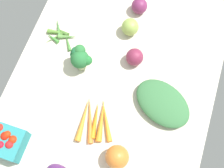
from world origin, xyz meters
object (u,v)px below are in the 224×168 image
red_onion_center (139,6)px  broccoli_head (79,57)px  berry_basket (8,142)px  red_onion_near_basket (135,57)px  leafy_greens_clump (163,103)px  carrot_bunch (95,119)px  heirloom_tomato_orange (117,157)px  heirloom_tomato_green (130,27)px  okra_pile (61,34)px

red_onion_center → broccoli_head: broccoli_head is taller
berry_basket → red_onion_near_basket: 54.59cm
leafy_greens_clump → red_onion_near_basket: size_ratio=3.24×
carrot_bunch → heirloom_tomato_orange: size_ratio=2.24×
heirloom_tomato_orange → heirloom_tomato_green: bearing=-167.7°
heirloom_tomato_green → broccoli_head: 24.17cm
okra_pile → red_onion_near_basket: (1.40, 31.18, 2.50)cm
red_onion_center → leafy_greens_clump: bearing=28.8°
red_onion_center → okra_pile: 33.69cm
heirloom_tomato_green → red_onion_near_basket: bearing=24.8°
okra_pile → red_onion_near_basket: bearing=87.4°
broccoli_head → heirloom_tomato_orange: 38.43cm
broccoli_head → heirloom_tomato_orange: broccoli_head is taller
heirloom_tomato_green → carrot_bunch: bearing=-1.4°
berry_basket → red_onion_near_basket: bearing=144.6°
red_onion_center → red_onion_near_basket: (22.62, 5.12, 0.11)cm
heirloom_tomato_orange → carrot_bunch: bearing=-131.3°
red_onion_near_basket → leafy_greens_clump: bearing=47.0°
red_onion_near_basket → broccoli_head: bearing=-67.7°
leafy_greens_clump → heirloom_tomato_green: bearing=-141.6°
okra_pile → leafy_greens_clump: leafy_greens_clump is taller
heirloom_tomato_green → carrot_bunch: size_ratio=0.38×
carrot_bunch → broccoli_head: (-19.27, -12.66, 5.01)cm
leafy_greens_clump → red_onion_center: bearing=-151.2°
carrot_bunch → broccoli_head: size_ratio=1.79×
berry_basket → red_onion_near_basket: berry_basket is taller
leafy_greens_clump → red_onion_near_basket: 20.47cm
red_onion_center → berry_basket: berry_basket is taller
leafy_greens_clump → carrot_bunch: bearing=-58.4°
heirloom_tomato_green → red_onion_near_basket: size_ratio=1.02×
berry_basket → carrot_bunch: bearing=124.6°
broccoli_head → berry_basket: bearing=-18.8°
heirloom_tomato_green → broccoli_head: (19.77, -13.65, 2.65)cm
okra_pile → heirloom_tomato_orange: 53.36cm
heirloom_tomato_green → heirloom_tomato_orange: heirloom_tomato_orange is taller
broccoli_head → leafy_greens_clump: bearing=79.9°
broccoli_head → red_onion_near_basket: bearing=112.3°
red_onion_center → carrot_bunch: red_onion_center is taller
heirloom_tomato_green → red_onion_near_basket: (11.93, 5.51, -0.08)cm
broccoli_head → leafy_greens_clump: broccoli_head is taller
heirloom_tomato_orange → leafy_greens_clump: 25.48cm
heirloom_tomato_green → broccoli_head: broccoli_head is taller
okra_pile → heirloom_tomato_orange: (38.83, 36.45, 3.17)cm
heirloom_tomato_green → okra_pile: size_ratio=0.54×
carrot_bunch → red_onion_near_basket: (-27.11, 6.50, 2.28)cm
red_onion_near_basket → red_onion_center: bearing=-167.2°
broccoli_head → red_onion_near_basket: 20.88cm
carrot_bunch → broccoli_head: 23.60cm
okra_pile → heirloom_tomato_orange: heirloom_tomato_orange is taller
red_onion_center → red_onion_near_basket: red_onion_near_basket is taller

